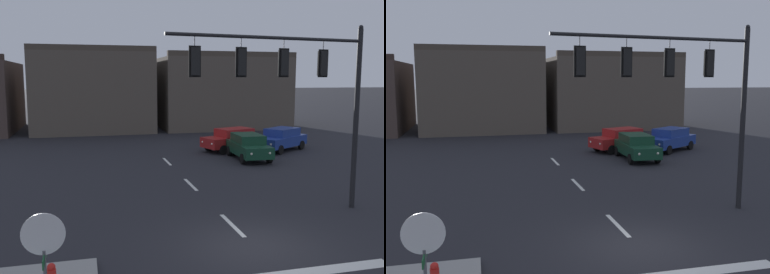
# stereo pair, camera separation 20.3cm
# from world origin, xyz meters

# --- Properties ---
(ground_plane) EXTENTS (400.00, 400.00, 0.00)m
(ground_plane) POSITION_xyz_m (0.00, 0.00, 0.00)
(ground_plane) COLOR #232328
(lane_centreline) EXTENTS (0.16, 26.40, 0.01)m
(lane_centreline) POSITION_xyz_m (0.00, 2.00, 0.00)
(lane_centreline) COLOR silver
(lane_centreline) RESTS_ON ground
(signal_mast_near_side) EXTENTS (7.89, 1.10, 7.17)m
(signal_mast_near_side) POSITION_xyz_m (2.70, 2.49, 5.07)
(signal_mast_near_side) COLOR black
(signal_mast_near_side) RESTS_ON ground
(stop_sign) EXTENTS (0.76, 0.64, 2.83)m
(stop_sign) POSITION_xyz_m (-5.74, -4.13, 2.14)
(stop_sign) COLOR #56565B
(stop_sign) RESTS_ON ground
(car_lot_nearside) EXTENTS (4.68, 3.89, 1.61)m
(car_lot_nearside) POSITION_xyz_m (8.76, 16.06, 0.86)
(car_lot_nearside) COLOR navy
(car_lot_nearside) RESTS_ON ground
(car_lot_middle) EXTENTS (4.74, 3.06, 1.61)m
(car_lot_middle) POSITION_xyz_m (5.35, 16.79, 0.86)
(car_lot_middle) COLOR #A81E1E
(car_lot_middle) RESTS_ON ground
(car_lot_farside) EXTENTS (2.09, 4.53, 1.61)m
(car_lot_farside) POSITION_xyz_m (5.21, 13.51, 0.86)
(car_lot_farside) COLOR #143D28
(car_lot_farside) RESTS_ON ground
(building_row) EXTENTS (35.16, 12.98, 8.06)m
(building_row) POSITION_xyz_m (-2.15, 33.18, 3.62)
(building_row) COLOR #473833
(building_row) RESTS_ON ground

